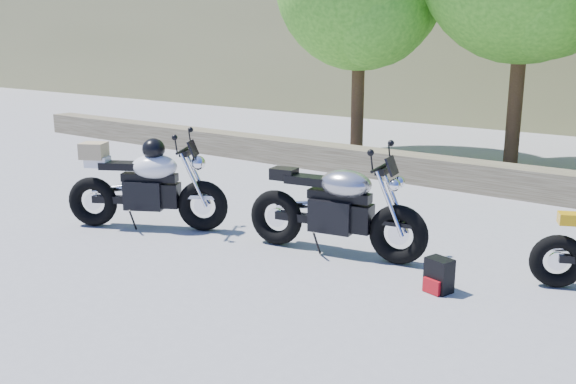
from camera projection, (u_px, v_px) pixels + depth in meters
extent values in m
plane|color=gray|center=(222.00, 270.00, 7.30)|extent=(90.00, 90.00, 0.00)
cube|color=brown|center=(428.00, 170.00, 11.53)|extent=(22.00, 0.55, 0.50)
cylinder|color=#382314|center=(358.00, 87.00, 14.01)|extent=(0.28, 0.28, 3.02)
sphere|color=#2F781A|center=(374.00, 9.00, 13.10)|extent=(2.38, 2.38, 2.38)
cylinder|color=#382314|center=(517.00, 85.00, 12.37)|extent=(0.28, 0.28, 3.36)
torus|color=black|center=(398.00, 235.00, 7.43)|extent=(0.73, 0.30, 0.71)
torus|color=black|center=(276.00, 217.00, 8.13)|extent=(0.73, 0.30, 0.71)
cylinder|color=silver|center=(398.00, 235.00, 7.43)|extent=(0.25, 0.09, 0.24)
cylinder|color=silver|center=(276.00, 217.00, 8.13)|extent=(0.25, 0.09, 0.24)
cube|color=black|center=(333.00, 215.00, 7.75)|extent=(0.58, 0.42, 0.40)
cube|color=black|center=(339.00, 196.00, 7.66)|extent=(0.80, 0.31, 0.11)
ellipsoid|color=#A4A4A8|center=(346.00, 184.00, 7.59)|extent=(0.70, 0.53, 0.34)
cube|color=black|center=(308.00, 180.00, 7.80)|extent=(0.59, 0.34, 0.10)
cube|color=black|center=(284.00, 174.00, 7.94)|extent=(0.34, 0.27, 0.14)
cylinder|color=black|center=(382.00, 166.00, 7.34)|extent=(0.16, 0.73, 0.04)
sphere|color=silver|center=(397.00, 184.00, 7.30)|extent=(0.20, 0.20, 0.20)
torus|color=black|center=(203.00, 206.00, 8.71)|extent=(0.70, 0.49, 0.70)
torus|color=black|center=(93.00, 202.00, 8.92)|extent=(0.70, 0.49, 0.70)
cylinder|color=silver|center=(203.00, 206.00, 8.71)|extent=(0.23, 0.15, 0.24)
cylinder|color=silver|center=(93.00, 202.00, 8.92)|extent=(0.23, 0.15, 0.24)
cube|color=black|center=(145.00, 194.00, 8.79)|extent=(0.62, 0.54, 0.39)
cube|color=black|center=(150.00, 177.00, 8.72)|extent=(0.76, 0.52, 0.11)
ellipsoid|color=silver|center=(154.00, 166.00, 8.67)|extent=(0.75, 0.67, 0.33)
cube|color=black|center=(121.00, 166.00, 8.74)|extent=(0.60, 0.47, 0.10)
cube|color=silver|center=(98.00, 162.00, 8.77)|extent=(0.37, 0.34, 0.14)
cylinder|color=black|center=(185.00, 149.00, 8.55)|extent=(0.37, 0.65, 0.04)
sphere|color=silver|center=(198.00, 163.00, 8.57)|extent=(0.20, 0.20, 0.20)
ellipsoid|color=black|center=(154.00, 149.00, 8.62)|extent=(0.42, 0.43, 0.29)
cube|color=#9D875B|center=(94.00, 151.00, 8.74)|extent=(0.42, 0.41, 0.22)
torus|color=black|center=(558.00, 261.00, 6.74)|extent=(0.59, 0.37, 0.58)
cylinder|color=silver|center=(558.00, 261.00, 6.74)|extent=(0.20, 0.12, 0.20)
cube|color=#D6970B|center=(571.00, 219.00, 6.61)|extent=(0.31, 0.27, 0.12)
cube|color=black|center=(439.00, 275.00, 6.65)|extent=(0.31, 0.25, 0.36)
cube|color=#9F0D14|center=(431.00, 287.00, 6.61)|extent=(0.21, 0.09, 0.15)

